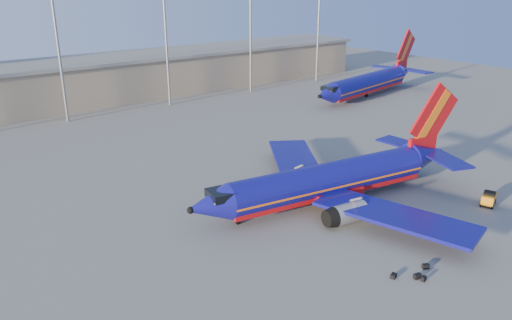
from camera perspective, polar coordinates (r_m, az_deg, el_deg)
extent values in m
plane|color=slate|center=(55.80, -0.73, -4.77)|extent=(220.00, 220.00, 0.00)
cube|color=gray|center=(108.23, -15.34, 9.00)|extent=(120.00, 15.00, 8.00)
cube|color=slate|center=(107.55, -15.55, 11.19)|extent=(122.00, 16.00, 0.60)
cylinder|color=gray|center=(90.65, -21.77, 12.70)|extent=(0.44, 0.44, 28.00)
cylinder|color=gray|center=(98.15, -10.28, 14.22)|extent=(0.44, 0.44, 28.00)
cylinder|color=gray|center=(108.86, -0.63, 15.07)|extent=(0.44, 0.44, 28.00)
cylinder|color=gray|center=(121.93, 7.17, 15.46)|extent=(0.44, 0.44, 28.00)
cylinder|color=navy|center=(55.18, 8.24, -2.21)|extent=(24.44, 7.47, 3.72)
cube|color=#B00E12|center=(55.55, 8.20, -3.12)|extent=(24.33, 6.77, 1.31)
cube|color=orange|center=(55.27, 8.23, -2.45)|extent=(24.45, 7.51, 0.22)
cone|color=navy|center=(48.59, -5.39, -5.27)|extent=(4.76, 4.34, 3.72)
cube|color=black|center=(48.67, -4.01, -3.94)|extent=(2.80, 2.96, 0.81)
cone|color=navy|center=(64.52, 18.80, 0.55)|extent=(5.75, 4.50, 3.72)
cube|color=#B00E12|center=(63.53, 18.44, 1.59)|extent=(4.26, 1.21, 2.21)
cube|color=#B00E12|center=(63.60, 19.67, 4.79)|extent=(7.35, 1.48, 8.03)
cube|color=orange|center=(63.45, 19.54, 4.77)|extent=(4.92, 1.19, 6.30)
cube|color=navy|center=(66.28, 16.49, 1.82)|extent=(3.35, 6.59, 0.22)
cube|color=navy|center=(61.96, 20.89, 0.04)|extent=(5.13, 7.10, 0.22)
cube|color=navy|center=(63.06, 4.53, -0.06)|extent=(12.72, 15.82, 0.35)
cube|color=navy|center=(50.40, 15.61, -6.14)|extent=(8.89, 16.37, 0.35)
cube|color=#B00E12|center=(55.99, 8.59, -3.40)|extent=(6.58, 4.82, 1.01)
cylinder|color=gray|center=(59.07, 4.21, -2.15)|extent=(3.91, 2.66, 2.11)
cylinder|color=gray|center=(51.39, 10.55, -5.99)|extent=(3.91, 2.66, 2.11)
cylinder|color=gray|center=(50.70, -2.06, -6.77)|extent=(0.28, 0.28, 1.11)
cylinder|color=black|center=(50.81, -2.05, -7.01)|extent=(0.68, 0.35, 0.64)
cylinder|color=black|center=(58.83, 7.80, -3.17)|extent=(0.92, 0.68, 0.85)
cylinder|color=black|center=(55.10, 11.01, -5.02)|extent=(0.92, 0.68, 0.85)
cylinder|color=navy|center=(107.89, 12.60, 8.59)|extent=(26.03, 8.44, 3.97)
cube|color=#B00E12|center=(108.09, 12.56, 8.07)|extent=(25.90, 7.70, 1.39)
cube|color=orange|center=(107.94, 12.59, 8.45)|extent=(26.04, 8.48, 0.24)
cone|color=navy|center=(95.29, 7.98, 7.41)|extent=(5.13, 4.70, 3.97)
cube|color=black|center=(96.21, 8.49, 8.12)|extent=(3.02, 3.20, 0.86)
cone|color=navy|center=(121.49, 16.38, 9.69)|extent=(6.19, 4.89, 3.97)
cube|color=#B00E12|center=(120.49, 16.26, 10.32)|extent=(4.54, 1.37, 2.36)
cube|color=#B00E12|center=(121.31, 16.76, 12.14)|extent=(7.81, 1.73, 8.56)
cube|color=orange|center=(121.12, 16.72, 12.13)|extent=(5.23, 1.37, 6.71)
cube|color=navy|center=(122.62, 14.78, 10.21)|extent=(5.57, 7.57, 0.24)
cube|color=navy|center=(119.49, 17.89, 9.66)|extent=(3.44, 6.96, 0.24)
cylinder|color=black|center=(108.38, 12.50, 7.34)|extent=(0.87, 0.87, 0.97)
cube|color=orange|center=(60.31, 25.06, -4.01)|extent=(2.45, 1.88, 1.03)
cube|color=black|center=(60.08, 25.14, -3.48)|extent=(1.35, 1.41, 0.36)
cylinder|color=black|center=(59.80, 24.33, -4.63)|extent=(0.57, 0.35, 0.53)
cylinder|color=black|center=(59.70, 25.39, -4.84)|extent=(0.57, 0.35, 0.53)
cylinder|color=black|center=(61.32, 24.59, -4.07)|extent=(0.57, 0.35, 0.53)
cylinder|color=black|center=(61.21, 25.63, -4.28)|extent=(0.57, 0.35, 0.53)
cube|color=black|center=(44.29, 18.61, -12.73)|extent=(0.50, 0.37, 0.42)
cube|color=black|center=(44.43, 17.95, -12.52)|extent=(0.69, 0.50, 0.45)
cube|color=black|center=(46.04, 18.82, -11.43)|extent=(0.68, 0.59, 0.41)
cube|color=black|center=(44.00, 15.44, -12.64)|extent=(0.66, 0.55, 0.36)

